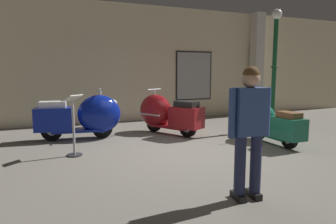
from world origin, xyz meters
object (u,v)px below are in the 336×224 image
at_px(lamppost, 274,69).
at_px(info_stanchion, 74,131).
at_px(visitor_0, 249,124).
at_px(scooter_1, 164,113).
at_px(scooter_2, 268,122).
at_px(scooter_0, 86,116).

distance_m(lamppost, info_stanchion, 5.18).
bearing_deg(lamppost, visitor_0, -134.93).
height_order(scooter_1, scooter_2, scooter_1).
height_order(scooter_0, scooter_2, scooter_0).
distance_m(visitor_0, info_stanchion, 3.28).
height_order(lamppost, info_stanchion, lamppost).
relative_size(scooter_1, scooter_2, 1.16).
bearing_deg(scooter_0, visitor_0, -64.66).
xyz_separation_m(scooter_0, lamppost, (4.63, -0.78, 1.07)).
bearing_deg(scooter_0, info_stanchion, -98.68).
distance_m(scooter_0, info_stanchion, 1.40).
height_order(scooter_1, lamppost, lamppost).
xyz_separation_m(scooter_2, info_stanchion, (-3.96, 0.52, 0.03)).
bearing_deg(scooter_0, lamppost, -1.75).
height_order(scooter_0, lamppost, lamppost).
distance_m(scooter_1, lamppost, 3.05).
relative_size(lamppost, visitor_0, 1.94).
distance_m(scooter_2, lamppost, 1.91).
bearing_deg(scooter_1, visitor_0, 143.66).
bearing_deg(lamppost, scooter_2, -134.48).
bearing_deg(lamppost, info_stanchion, -173.54).
distance_m(scooter_1, scooter_2, 2.44).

